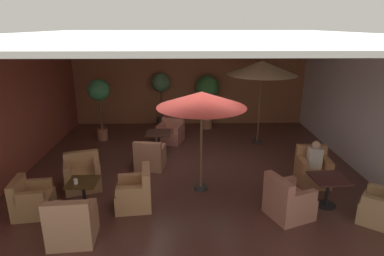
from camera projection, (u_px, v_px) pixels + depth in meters
ground_plane at (192, 178)px, 8.46m from camera, size 9.02×9.89×0.02m
wall_back_brick at (190, 79)px, 12.60m from camera, size 9.02×0.08×3.51m
wall_left_accent at (6, 113)px, 7.83m from camera, size 0.08×9.89×3.51m
wall_right_plain at (375, 111)px, 8.01m from camera, size 0.08×9.89×3.51m
ceiling_slab at (192, 35)px, 7.38m from camera, size 9.02×9.89×0.06m
cafe_table_front_left at (84, 190)px, 6.86m from camera, size 0.61×0.61×0.67m
armchair_front_left_north at (32, 201)px, 6.77m from camera, size 0.80×0.80×0.78m
armchair_front_left_east at (72, 225)px, 5.89m from camera, size 0.85×0.82×0.93m
armchair_front_left_south at (136, 193)px, 7.04m from camera, size 0.83×0.86×0.88m
armchair_front_left_west at (83, 175)px, 7.86m from camera, size 1.00×0.96×0.84m
cafe_table_front_right at (159, 137)px, 9.91m from camera, size 0.74×0.74×0.67m
armchair_front_right_north at (150, 158)px, 8.94m from camera, size 0.85×0.85×0.83m
armchair_front_right_east at (171, 133)px, 10.99m from camera, size 0.97×0.98×0.76m
cafe_table_mid_center at (328, 185)px, 7.01m from camera, size 0.77×0.77×0.67m
armchair_mid_center_north at (288, 202)px, 6.66m from camera, size 1.02×1.01×0.92m
armchair_mid_center_east at (382, 208)px, 6.46m from camera, size 1.01×1.02×0.84m
armchair_mid_center_south at (313, 171)px, 8.06m from camera, size 0.79×0.80×0.92m
patio_umbrella_tall_red at (262, 68)px, 10.22m from camera, size 2.22×2.22×2.70m
patio_umbrella_center_beige at (201, 100)px, 7.21m from camera, size 2.01×2.01×2.38m
potted_tree_left_corner at (99, 95)px, 10.78m from camera, size 0.72×0.72×2.09m
potted_tree_mid_left at (207, 91)px, 12.09m from camera, size 0.89×0.89×2.00m
potted_tree_mid_right at (161, 88)px, 12.25m from camera, size 0.72×0.72×2.08m
patron_blue_shirt at (315, 156)px, 7.90m from camera, size 0.33×0.24×0.69m
iced_drink_cup at (76, 181)px, 6.67m from camera, size 0.08×0.08×0.11m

